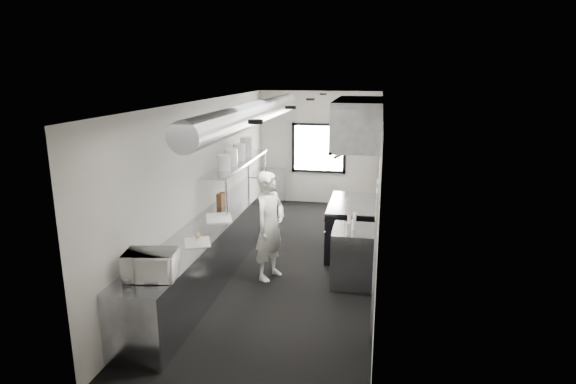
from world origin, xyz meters
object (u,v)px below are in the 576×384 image
at_px(bottle_station, 353,256).
at_px(squeeze_bottle_b, 349,226).
at_px(small_plate, 198,239).
at_px(cutting_board, 219,218).
at_px(exhaust_hood, 358,123).
at_px(deli_tub_b, 154,260).
at_px(plate_stack_c, 239,152).
at_px(microwave, 151,265).
at_px(far_work_table, 267,191).
at_px(range, 351,227).
at_px(plate_stack_b, 231,157).
at_px(plate_stack_d, 246,147).
at_px(squeeze_bottle_a, 347,228).
at_px(prep_counter, 217,242).
at_px(squeeze_bottle_e, 354,218).
at_px(squeeze_bottle_c, 353,225).
at_px(knife_block, 221,199).
at_px(plate_stack_a, 224,163).
at_px(deli_tub_a, 155,259).
at_px(squeeze_bottle_d, 349,221).
at_px(line_cook, 270,226).
at_px(pass_shelf, 239,163).

bearing_deg(bottle_station, squeeze_bottle_b, -117.06).
distance_m(small_plate, cutting_board, 1.02).
xyz_separation_m(exhaust_hood, deli_tub_b, (-2.37, -3.25, -1.44)).
bearing_deg(plate_stack_c, small_plate, -86.85).
distance_m(microwave, plate_stack_c, 4.16).
distance_m(far_work_table, squeeze_bottle_b, 4.64).
height_order(range, squeeze_bottle_b, squeeze_bottle_b).
height_order(small_plate, plate_stack_b, plate_stack_b).
bearing_deg(small_plate, plate_stack_d, 92.47).
bearing_deg(small_plate, deli_tub_b, -102.50).
distance_m(squeeze_bottle_a, squeeze_bottle_b, 0.14).
height_order(exhaust_hood, bottle_station, exhaust_hood).
xyz_separation_m(prep_counter, squeeze_bottle_b, (2.23, -0.33, 0.53)).
bearing_deg(plate_stack_d, range, -22.33).
bearing_deg(squeeze_bottle_e, squeeze_bottle_c, -89.34).
height_order(range, far_work_table, range).
bearing_deg(knife_block, bottle_station, -14.86).
bearing_deg(plate_stack_c, far_work_table, 88.26).
distance_m(bottle_station, plate_stack_a, 2.80).
bearing_deg(bottle_station, small_plate, -158.16).
bearing_deg(deli_tub_a, prep_counter, 86.74).
bearing_deg(small_plate, knife_block, 97.19).
relative_size(prep_counter, squeeze_bottle_c, 36.33).
bearing_deg(plate_stack_b, squeeze_bottle_d, -26.87).
bearing_deg(line_cook, plate_stack_d, 46.64).
xyz_separation_m(range, plate_stack_b, (-2.24, -0.12, 1.26)).
height_order(deli_tub_b, cutting_board, deli_tub_b).
height_order(squeeze_bottle_b, squeeze_bottle_e, squeeze_bottle_e).
bearing_deg(plate_stack_a, plate_stack_d, 89.89).
bearing_deg(bottle_station, prep_counter, 175.03).
distance_m(bottle_station, plate_stack_d, 3.56).
distance_m(far_work_table, squeeze_bottle_d, 4.41).
distance_m(range, cutting_board, 2.51).
xyz_separation_m(plate_stack_a, plate_stack_b, (-0.00, 0.43, 0.02)).
xyz_separation_m(exhaust_hood, pass_shelf, (-2.29, 0.30, -0.86)).
height_order(plate_stack_a, squeeze_bottle_e, plate_stack_a).
height_order(knife_block, squeeze_bottle_a, knife_block).
relative_size(far_work_table, plate_stack_d, 3.08).
bearing_deg(squeeze_bottle_b, pass_shelf, 141.12).
height_order(knife_block, plate_stack_d, plate_stack_d).
bearing_deg(squeeze_bottle_b, deli_tub_a, -144.07).
distance_m(plate_stack_c, squeeze_bottle_b, 3.11).
distance_m(bottle_station, line_cook, 1.40).
relative_size(plate_stack_a, squeeze_bottle_a, 1.49).
height_order(squeeze_bottle_a, squeeze_bottle_b, squeeze_bottle_a).
xyz_separation_m(pass_shelf, bottle_station, (2.34, -1.70, -1.09)).
distance_m(plate_stack_a, squeeze_bottle_a, 2.62).
xyz_separation_m(bottle_station, squeeze_bottle_a, (-0.09, -0.27, 0.54)).
relative_size(deli_tub_a, squeeze_bottle_a, 0.85).
bearing_deg(squeeze_bottle_e, squeeze_bottle_b, -96.85).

